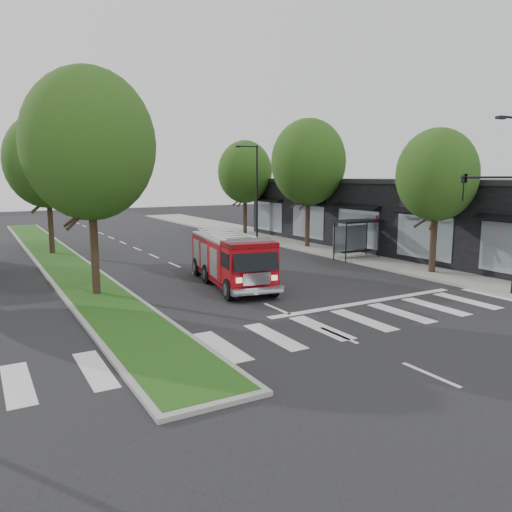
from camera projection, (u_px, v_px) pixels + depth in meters
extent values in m
plane|color=black|center=(277.00, 309.00, 20.67)|extent=(140.00, 140.00, 0.00)
cube|color=gray|center=(351.00, 253.00, 35.35)|extent=(5.00, 80.00, 0.15)
cube|color=gray|center=(57.00, 258.00, 33.16)|extent=(3.00, 50.00, 0.14)
cube|color=#174012|center=(57.00, 257.00, 33.15)|extent=(2.60, 49.50, 0.02)
cube|color=black|center=(399.00, 216.00, 37.17)|extent=(8.00, 30.00, 5.00)
cylinder|color=black|center=(346.00, 243.00, 31.61)|extent=(0.08, 0.08, 2.50)
cylinder|color=black|center=(379.00, 240.00, 32.98)|extent=(0.08, 0.08, 2.50)
cylinder|color=black|center=(334.00, 241.00, 32.64)|extent=(0.08, 0.08, 2.50)
cylinder|color=black|center=(367.00, 238.00, 34.01)|extent=(0.08, 0.08, 2.50)
cube|color=black|center=(357.00, 221.00, 32.61)|extent=(3.20, 1.60, 0.12)
cube|color=#8C99A5|center=(350.00, 239.00, 33.41)|extent=(2.80, 0.04, 1.80)
cube|color=black|center=(356.00, 251.00, 32.93)|extent=(2.40, 0.40, 0.08)
cylinder|color=black|center=(433.00, 241.00, 27.72)|extent=(0.36, 0.36, 3.74)
ellipsoid|color=#15360E|center=(437.00, 175.00, 27.14)|extent=(4.40, 4.40, 5.06)
cylinder|color=black|center=(307.00, 219.00, 37.96)|extent=(0.36, 0.36, 4.40)
ellipsoid|color=#15360E|center=(308.00, 162.00, 37.28)|extent=(5.60, 5.60, 6.44)
cylinder|color=black|center=(245.00, 214.00, 46.57)|extent=(0.36, 0.36, 3.96)
ellipsoid|color=#15360E|center=(245.00, 172.00, 45.96)|extent=(5.00, 5.00, 5.75)
cylinder|color=black|center=(94.00, 246.00, 22.52)|extent=(0.36, 0.36, 4.62)
ellipsoid|color=#15360E|center=(89.00, 144.00, 21.80)|extent=(5.80, 5.80, 6.67)
cylinder|color=black|center=(51.00, 224.00, 34.54)|extent=(0.36, 0.36, 4.40)
ellipsoid|color=#15360E|center=(47.00, 161.00, 33.86)|extent=(5.60, 5.60, 6.44)
cube|color=black|center=(501.00, 118.00, 20.69)|extent=(0.45, 0.20, 0.12)
cylinder|color=black|center=(493.00, 177.00, 20.97)|extent=(4.00, 0.10, 0.10)
imported|color=black|center=(464.00, 187.00, 20.16)|extent=(0.18, 0.22, 1.10)
cylinder|color=black|center=(257.00, 194.00, 42.33)|extent=(0.16, 0.16, 8.00)
cylinder|color=black|center=(248.00, 146.00, 41.27)|extent=(1.80, 0.10, 0.10)
cube|color=black|center=(238.00, 147.00, 40.84)|extent=(0.45, 0.20, 0.12)
cube|color=#64050A|center=(231.00, 276.00, 25.22)|extent=(3.48, 7.87, 0.23)
cube|color=#9B080F|center=(227.00, 255.00, 25.74)|extent=(3.18, 6.08, 1.81)
cube|color=#9B080F|center=(249.00, 267.00, 22.47)|extent=(2.50, 1.98, 1.90)
cube|color=#B2B2B7|center=(226.00, 237.00, 25.59)|extent=(3.18, 6.08, 0.11)
cylinder|color=#B2B2B7|center=(211.00, 234.00, 25.28)|extent=(0.98, 5.37, 0.09)
cylinder|color=#B2B2B7|center=(241.00, 233.00, 25.84)|extent=(0.98, 5.37, 0.09)
cube|color=silver|center=(257.00, 290.00, 21.64)|extent=(2.37, 0.70, 0.32)
cube|color=#8C99A5|center=(249.00, 240.00, 22.27)|extent=(2.02, 0.64, 0.16)
cylinder|color=black|center=(229.00, 290.00, 22.00)|extent=(0.48, 1.03, 1.00)
cylinder|color=black|center=(273.00, 286.00, 22.71)|extent=(0.48, 1.03, 1.00)
cylinder|color=black|center=(207.00, 274.00, 25.53)|extent=(0.48, 1.03, 1.00)
cylinder|color=black|center=(246.00, 271.00, 26.24)|extent=(0.48, 1.03, 1.00)
cylinder|color=black|center=(197.00, 267.00, 27.54)|extent=(0.48, 1.03, 1.00)
cylinder|color=black|center=(233.00, 265.00, 28.25)|extent=(0.48, 1.03, 1.00)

